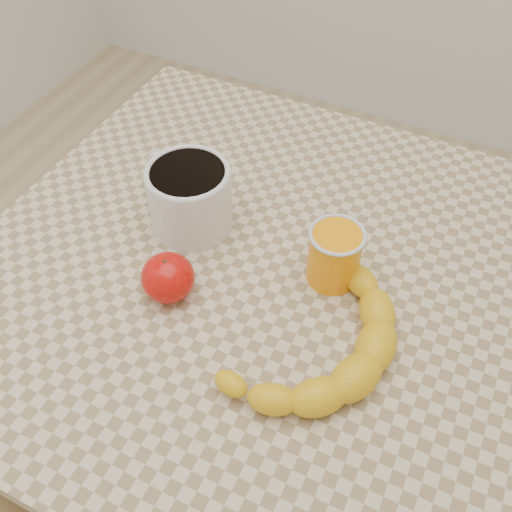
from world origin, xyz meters
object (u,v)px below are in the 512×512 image
at_px(table, 256,301).
at_px(banana, 315,336).
at_px(coffee_mug, 188,194).
at_px(orange_juice_glass, 334,255).
at_px(apple, 168,278).

xyz_separation_m(table, banana, (0.13, -0.09, 0.11)).
bearing_deg(coffee_mug, table, -15.63).
distance_m(table, banana, 0.19).
bearing_deg(table, banana, -35.70).
xyz_separation_m(orange_juice_glass, banana, (0.02, -0.12, -0.02)).
distance_m(apple, banana, 0.21).
distance_m(coffee_mug, orange_juice_glass, 0.23).
height_order(orange_juice_glass, banana, orange_juice_glass).
height_order(table, coffee_mug, coffee_mug).
relative_size(table, apple, 9.47).
bearing_deg(apple, coffee_mug, 108.21).
distance_m(coffee_mug, apple, 0.14).
bearing_deg(table, orange_juice_glass, 15.05).
height_order(coffee_mug, orange_juice_glass, coffee_mug).
bearing_deg(coffee_mug, banana, -26.50).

